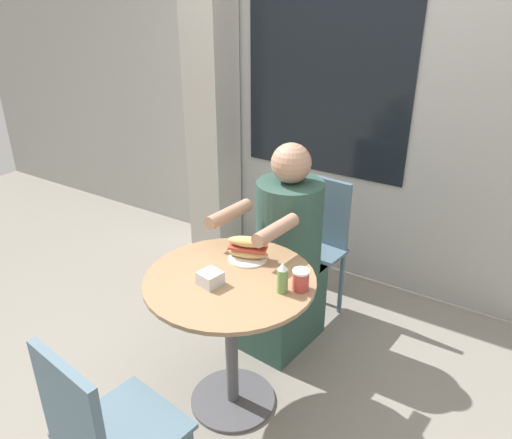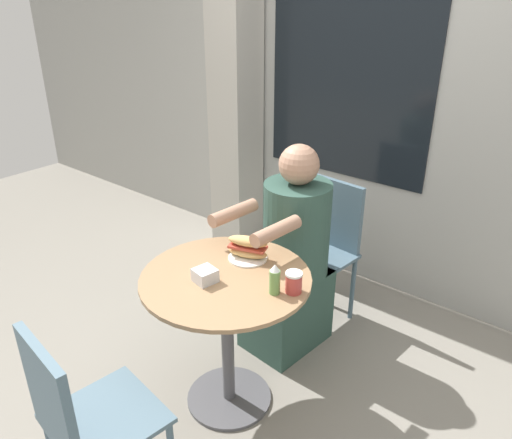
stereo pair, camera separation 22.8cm
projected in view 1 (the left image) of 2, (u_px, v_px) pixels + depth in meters
ground_plane at (233, 400)px, 2.51m from camera, size 8.00×8.00×0.00m
storefront_wall at (369, 73)px, 3.06m from camera, size 8.00×0.09×2.80m
lattice_pillar at (211, 93)px, 3.52m from camera, size 0.29×0.29×2.40m
cafe_table at (231, 313)px, 2.28m from camera, size 0.77×0.77×0.72m
diner_chair at (315, 236)px, 3.01m from camera, size 0.41×0.41×0.87m
seated_diner at (284, 262)px, 2.75m from camera, size 0.41×0.66×1.18m
empty_chair_across at (99, 430)px, 1.70m from camera, size 0.43×0.43×0.87m
sandwich_on_plate at (248, 249)px, 2.33m from camera, size 0.21×0.19×0.11m
drink_cup at (301, 280)px, 2.10m from camera, size 0.07×0.07×0.09m
napkin_box at (210, 278)px, 2.14m from camera, size 0.11×0.11×0.06m
condiment_bottle at (282, 278)px, 2.07m from camera, size 0.05×0.05×0.14m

